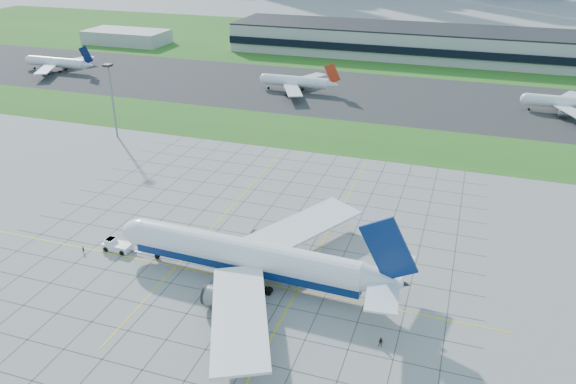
% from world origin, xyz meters
% --- Properties ---
extents(ground, '(1400.00, 1400.00, 0.00)m').
position_xyz_m(ground, '(0.00, 0.00, 0.00)').
color(ground, gray).
rests_on(ground, ground).
extents(grass_median, '(700.00, 35.00, 0.04)m').
position_xyz_m(grass_median, '(0.00, 90.00, 0.02)').
color(grass_median, '#2B5E1B').
rests_on(grass_median, ground).
extents(asphalt_taxiway, '(700.00, 75.00, 0.04)m').
position_xyz_m(asphalt_taxiway, '(0.00, 145.00, 0.03)').
color(asphalt_taxiway, '#383838').
rests_on(asphalt_taxiway, ground).
extents(grass_far, '(700.00, 145.00, 0.04)m').
position_xyz_m(grass_far, '(0.00, 255.00, 0.02)').
color(grass_far, '#2B5E1B').
rests_on(grass_far, ground).
extents(apron_markings, '(120.00, 130.00, 0.03)m').
position_xyz_m(apron_markings, '(0.43, 11.09, 0.02)').
color(apron_markings, '#474744').
rests_on(apron_markings, ground).
extents(terminal, '(260.00, 43.00, 15.80)m').
position_xyz_m(terminal, '(40.00, 229.87, 7.89)').
color(terminal, '#B7B7B2').
rests_on(terminal, ground).
extents(service_block, '(50.00, 25.00, 8.00)m').
position_xyz_m(service_block, '(-160.00, 210.00, 4.00)').
color(service_block, '#B7B7B2').
rests_on(service_block, ground).
extents(light_mast, '(2.50, 2.50, 25.60)m').
position_xyz_m(light_mast, '(-70.00, 65.00, 16.18)').
color(light_mast, gray).
rests_on(light_mast, ground).
extents(airliner, '(65.46, 66.27, 20.60)m').
position_xyz_m(airliner, '(7.09, -1.26, 5.63)').
color(airliner, white).
rests_on(airliner, ground).
extents(pushback_tug, '(9.80, 3.65, 2.71)m').
position_xyz_m(pushback_tug, '(-26.39, -0.18, 1.21)').
color(pushback_tug, white).
rests_on(pushback_tug, ground).
extents(crew_near, '(0.48, 0.64, 1.60)m').
position_xyz_m(crew_near, '(-32.92, -3.63, 0.80)').
color(crew_near, black).
rests_on(crew_near, ground).
extents(crew_far, '(0.99, 0.81, 1.90)m').
position_xyz_m(crew_far, '(37.34, -13.32, 0.95)').
color(crew_far, black).
rests_on(crew_far, ground).
extents(distant_jet_0, '(38.42, 42.66, 14.08)m').
position_xyz_m(distant_jet_0, '(-152.79, 137.37, 4.49)').
color(distant_jet_0, white).
rests_on(distant_jet_0, ground).
extents(distant_jet_1, '(34.83, 42.66, 14.08)m').
position_xyz_m(distant_jet_1, '(-27.37, 140.28, 4.48)').
color(distant_jet_1, white).
rests_on(distant_jet_1, ground).
extents(distant_jet_2, '(34.66, 42.66, 14.08)m').
position_xyz_m(distant_jet_2, '(82.81, 143.89, 4.48)').
color(distant_jet_2, white).
rests_on(distant_jet_2, ground).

